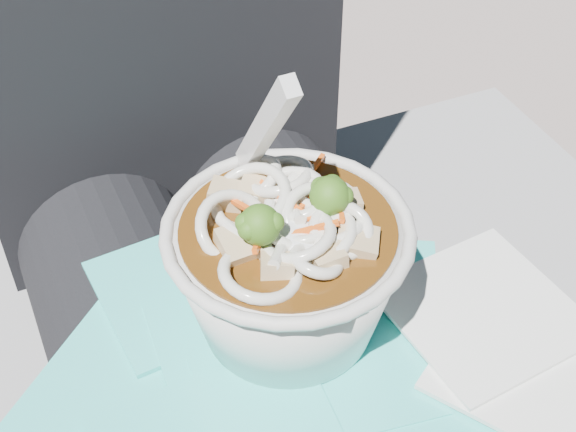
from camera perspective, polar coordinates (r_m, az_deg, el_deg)
name	(u,v)px	position (r m, az deg, el deg)	size (l,w,h in m)	color
lap	(278,394)	(0.66, -0.73, -12.56)	(0.32, 0.48, 0.16)	black
person_body	(233,293)	(0.69, -3.91, -5.46)	(0.34, 0.94, 0.98)	black
plastic_bag	(314,369)	(0.56, 1.83, -10.85)	(0.38, 0.34, 0.02)	#30C8C1
napkins	(507,340)	(0.58, 15.33, -8.50)	(0.16, 0.20, 0.01)	white
udon_bowl	(288,262)	(0.53, 0.03, -3.30)	(0.17, 0.17, 0.20)	silver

